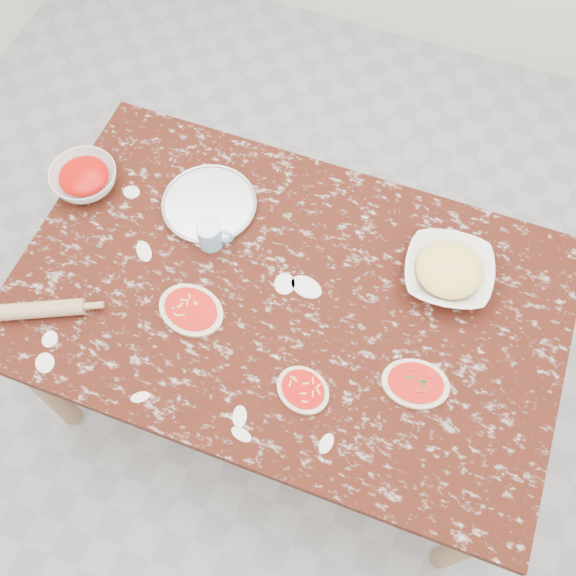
% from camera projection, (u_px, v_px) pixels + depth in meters
% --- Properties ---
extents(ground, '(4.00, 4.00, 0.00)m').
position_uv_depth(ground, '(288.00, 381.00, 2.59)').
color(ground, gray).
extents(worktable, '(1.60, 1.00, 0.75)m').
position_uv_depth(worktable, '(288.00, 308.00, 2.00)').
color(worktable, black).
rests_on(worktable, ground).
extents(pizza_tray, '(0.35, 0.35, 0.01)m').
position_uv_depth(pizza_tray, '(209.00, 204.00, 2.07)').
color(pizza_tray, '#B2B2B7').
rests_on(pizza_tray, worktable).
extents(sauce_bowl, '(0.27, 0.27, 0.07)m').
position_uv_depth(sauce_bowl, '(85.00, 178.00, 2.08)').
color(sauce_bowl, white).
rests_on(sauce_bowl, worktable).
extents(cheese_bowl, '(0.29, 0.29, 0.06)m').
position_uv_depth(cheese_bowl, '(448.00, 272.00, 1.93)').
color(cheese_bowl, white).
rests_on(cheese_bowl, worktable).
extents(flour_mug, '(0.11, 0.07, 0.09)m').
position_uv_depth(flour_mug, '(211.00, 235.00, 1.97)').
color(flour_mug, '#87B8E9').
rests_on(flour_mug, worktable).
extents(pizza_left, '(0.22, 0.19, 0.02)m').
position_uv_depth(pizza_left, '(191.00, 310.00, 1.90)').
color(pizza_left, beige).
rests_on(pizza_left, worktable).
extents(pizza_mid, '(0.18, 0.17, 0.02)m').
position_uv_depth(pizza_mid, '(303.00, 390.00, 1.79)').
color(pizza_mid, beige).
rests_on(pizza_mid, worktable).
extents(pizza_right, '(0.20, 0.17, 0.02)m').
position_uv_depth(pizza_right, '(415.00, 384.00, 1.80)').
color(pizza_right, beige).
rests_on(pizza_right, worktable).
extents(rolling_pin, '(0.24, 0.15, 0.05)m').
position_uv_depth(rolling_pin, '(42.00, 310.00, 1.88)').
color(rolling_pin, tan).
rests_on(rolling_pin, worktable).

